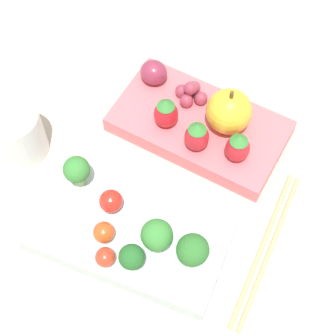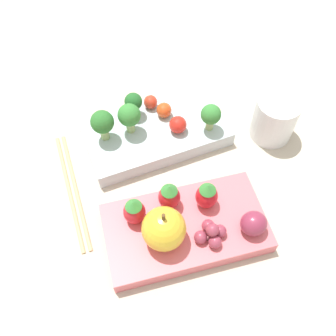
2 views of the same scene
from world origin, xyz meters
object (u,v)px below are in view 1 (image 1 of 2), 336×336
(broccoli_floret_1, at_px, (132,257))
(cherry_tomato_1, at_px, (105,257))
(strawberry_0, at_px, (166,113))
(plum, at_px, (154,72))
(strawberry_2, at_px, (197,136))
(broccoli_floret_0, at_px, (193,251))
(broccoli_floret_2, at_px, (157,236))
(cherry_tomato_0, at_px, (104,232))
(broccoli_floret_3, at_px, (77,170))
(chopsticks_pair, at_px, (266,248))
(bento_box_fruit, at_px, (199,126))
(cherry_tomato_2, at_px, (111,201))
(strawberry_1, at_px, (238,147))
(grape_cluster, at_px, (190,93))
(drinking_cup, at_px, (16,134))
(apple, at_px, (229,111))
(bento_box_savoury, at_px, (133,235))

(broccoli_floret_1, bearing_deg, cherry_tomato_1, 13.40)
(strawberry_0, height_order, plum, strawberry_0)
(strawberry_2, bearing_deg, broccoli_floret_0, 112.25)
(broccoli_floret_2, relative_size, cherry_tomato_0, 2.20)
(plum, bearing_deg, broccoli_floret_0, 125.50)
(broccoli_floret_0, xyz_separation_m, broccoli_floret_3, (0.16, -0.03, -0.00))
(broccoli_floret_2, height_order, chopsticks_pair, broccoli_floret_2)
(bento_box_fruit, bearing_deg, cherry_tomato_2, 74.79)
(cherry_tomato_2, height_order, strawberry_1, strawberry_1)
(strawberry_2, bearing_deg, grape_cluster, -59.67)
(cherry_tomato_0, xyz_separation_m, plum, (0.05, -0.23, 0.00))
(drinking_cup, height_order, chopsticks_pair, drinking_cup)
(plum, bearing_deg, grape_cluster, 173.40)
(broccoli_floret_0, distance_m, strawberry_1, 0.15)
(apple, bearing_deg, bento_box_savoury, 77.47)
(broccoli_floret_1, bearing_deg, apple, -95.31)
(bento_box_savoury, bearing_deg, broccoli_floret_2, 170.24)
(bento_box_savoury, distance_m, chopsticks_pair, 0.16)
(bento_box_savoury, bearing_deg, strawberry_1, -115.61)
(broccoli_floret_0, bearing_deg, apple, -79.28)
(apple, bearing_deg, broccoli_floret_0, 100.72)
(broccoli_floret_3, relative_size, drinking_cup, 0.66)
(strawberry_2, bearing_deg, plum, -36.95)
(broccoli_floret_0, relative_size, strawberry_2, 1.16)
(bento_box_fruit, height_order, grape_cluster, grape_cluster)
(bento_box_fruit, bearing_deg, bento_box_savoury, 87.72)
(broccoli_floret_3, bearing_deg, bento_box_savoury, 161.52)
(plum, bearing_deg, cherry_tomato_1, 104.58)
(cherry_tomato_0, height_order, strawberry_2, strawberry_2)
(cherry_tomato_1, distance_m, plum, 0.26)
(apple, bearing_deg, broccoli_floret_3, 50.99)
(broccoli_floret_0, distance_m, cherry_tomato_0, 0.11)
(bento_box_fruit, distance_m, strawberry_2, 0.05)
(cherry_tomato_2, xyz_separation_m, drinking_cup, (0.15, -0.03, -0.00))
(broccoli_floret_0, distance_m, strawberry_0, 0.19)
(broccoli_floret_1, xyz_separation_m, strawberry_2, (0.00, -0.18, -0.01))
(broccoli_floret_1, height_order, cherry_tomato_0, broccoli_floret_1)
(grape_cluster, relative_size, drinking_cup, 0.57)
(cherry_tomato_2, height_order, plum, plum)
(bento_box_fruit, height_order, broccoli_floret_0, broccoli_floret_0)
(cherry_tomato_2, distance_m, chopsticks_pair, 0.19)
(broccoli_floret_1, bearing_deg, cherry_tomato_2, -44.31)
(bento_box_savoury, bearing_deg, cherry_tomato_1, 77.77)
(bento_box_fruit, distance_m, apple, 0.05)
(broccoli_floret_3, distance_m, cherry_tomato_2, 0.05)
(cherry_tomato_2, relative_size, strawberry_1, 0.60)
(cherry_tomato_0, xyz_separation_m, cherry_tomato_2, (0.01, -0.04, 0.00))
(broccoli_floret_2, relative_size, strawberry_1, 1.18)
(broccoli_floret_0, xyz_separation_m, drinking_cup, (0.26, -0.06, -0.02))
(cherry_tomato_2, bearing_deg, plum, -78.28)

